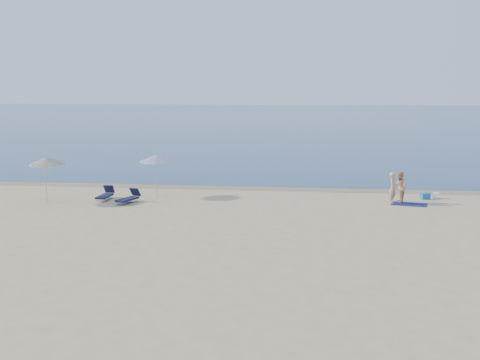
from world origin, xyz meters
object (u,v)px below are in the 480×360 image
object	(u,v)px
umbrella_near	(156,158)
person_left	(393,188)
blue_cooler	(425,196)
person_right	(400,187)

from	to	relation	value
umbrella_near	person_left	bearing A→B (deg)	18.12
blue_cooler	umbrella_near	bearing A→B (deg)	163.73
person_left	blue_cooler	xyz separation A→B (m)	(1.82, 1.43, -0.63)
person_right	blue_cooler	bearing A→B (deg)	123.50
person_left	umbrella_near	xyz separation A→B (m)	(-12.17, 0.65, 1.24)
blue_cooler	person_right	bearing A→B (deg)	-163.01
person_right	umbrella_near	distance (m)	12.61
person_right	blue_cooler	size ratio (longest dim) A/B	3.46
blue_cooler	umbrella_near	size ratio (longest dim) A/B	0.19
person_right	person_left	bearing A→B (deg)	-48.93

